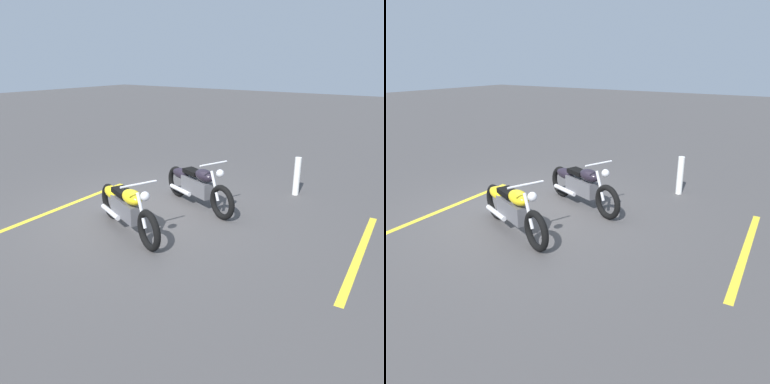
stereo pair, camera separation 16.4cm
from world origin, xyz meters
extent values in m
plane|color=#474444|center=(0.00, 0.00, 0.00)|extent=(60.00, 60.00, 0.00)
torus|color=black|center=(1.18, -1.14, 0.34)|extent=(0.66, 0.35, 0.67)
torus|color=black|center=(-0.27, -0.57, 0.34)|extent=(0.66, 0.35, 0.67)
cube|color=#59595E|center=(0.41, -0.84, 0.42)|extent=(0.86, 0.51, 0.32)
ellipsoid|color=yellow|center=(0.66, -0.94, 0.72)|extent=(0.59, 0.45, 0.24)
ellipsoid|color=yellow|center=(-0.12, -0.63, 0.56)|extent=(0.61, 0.43, 0.22)
cube|color=black|center=(0.29, -0.79, 0.70)|extent=(0.50, 0.38, 0.09)
cylinder|color=silver|center=(0.97, -1.06, 0.60)|extent=(0.27, 0.15, 0.56)
cylinder|color=silver|center=(0.92, -1.04, 1.02)|extent=(0.26, 0.59, 0.04)
sphere|color=silver|center=(1.11, -1.11, 0.88)|extent=(0.15, 0.15, 0.15)
cylinder|color=silver|center=(-0.01, -0.82, 0.26)|extent=(0.68, 0.34, 0.09)
torus|color=black|center=(1.49, 0.58, 0.34)|extent=(0.67, 0.34, 0.67)
torus|color=black|center=(0.04, 1.13, 0.34)|extent=(0.67, 0.34, 0.67)
cube|color=#59595E|center=(0.72, 0.87, 0.42)|extent=(0.86, 0.50, 0.32)
ellipsoid|color=black|center=(0.97, 0.78, 0.72)|extent=(0.59, 0.45, 0.24)
ellipsoid|color=black|center=(0.19, 1.08, 0.56)|extent=(0.61, 0.42, 0.22)
cube|color=black|center=(0.60, 0.92, 0.70)|extent=(0.50, 0.38, 0.09)
cylinder|color=silver|center=(1.28, 0.66, 0.60)|extent=(0.27, 0.15, 0.56)
cylinder|color=silver|center=(1.23, 0.68, 1.02)|extent=(0.25, 0.59, 0.04)
sphere|color=silver|center=(1.42, 0.61, 0.88)|extent=(0.15, 0.15, 0.15)
cylinder|color=silver|center=(0.30, 0.88, 0.26)|extent=(0.69, 0.33, 0.09)
cylinder|color=white|center=(2.15, 2.71, 0.43)|extent=(0.14, 0.14, 0.85)
cube|color=yellow|center=(-1.50, -0.58, 0.00)|extent=(0.31, 3.20, 0.01)
cube|color=yellow|center=(3.95, 0.65, 0.00)|extent=(0.31, 3.20, 0.01)
camera|label=1|loc=(4.79, -5.14, 2.84)|focal=35.23mm
camera|label=2|loc=(4.65, -5.23, 2.84)|focal=35.23mm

